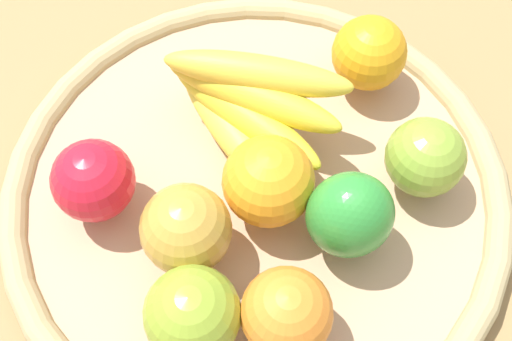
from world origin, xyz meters
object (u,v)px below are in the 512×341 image
Objects in this scene: orange_1 at (287,313)px; banana_bunch at (247,105)px; orange_0 at (369,53)px; apple_2 at (93,181)px; apple_3 at (186,229)px; apple_1 at (194,314)px; apple_0 at (425,157)px; bell_pepper at (350,215)px; orange_2 at (268,181)px.

banana_bunch is at bearing -61.17° from orange_1.
banana_bunch is 2.46× the size of orange_1.
orange_0 is 1.00× the size of apple_2.
apple_2 is (0.09, -0.02, -0.00)m from apple_3.
apple_1 is at bearing 78.32° from orange_0.
orange_0 is (-0.09, -0.10, -0.00)m from banana_bunch.
apple_3 is 1.08× the size of apple_0.
apple_3 is 0.25m from orange_0.
bell_pepper is 0.15m from apple_1.
banana_bunch reaches higher than orange_1.
apple_2 is (0.12, -0.08, -0.00)m from apple_1.
orange_1 is at bearing 118.83° from banana_bunch.
apple_0 is (-0.14, -0.20, -0.00)m from apple_1.
apple_3 reaches higher than apple_2.
apple_3 is at bearing 38.45° from apple_0.
banana_bunch reaches higher than apple_3.
orange_2 is 0.15m from apple_2.
apple_1 is (0.02, 0.13, -0.00)m from orange_2.
apple_3 is 0.09m from apple_2.
apple_1 is 1.07× the size of apple_0.
banana_bunch is 2.35× the size of apple_1.
apple_3 is 1.01× the size of apple_1.
apple_2 is at bearing -32.57° from apple_1.
apple_3 is at bearing 67.93° from orange_0.
apple_1 reaches higher than orange_0.
orange_1 is (-0.05, 0.10, -0.00)m from orange_2.
orange_2 is at bearing 122.70° from banana_bunch.
apple_3 is 1.05× the size of orange_0.
banana_bunch reaches higher than apple_2.
orange_0 reaches higher than apple_0.
bell_pepper is 0.18m from orange_0.
orange_2 is 0.11m from orange_1.
bell_pepper is 1.16× the size of orange_1.
apple_0 is (-0.12, -0.07, -0.00)m from orange_2.
apple_2 is 1.02× the size of apple_0.
bell_pepper is at bearing 173.27° from orange_2.
orange_2 is 1.10× the size of apple_2.
apple_3 is 0.11m from orange_1.
orange_1 is (-0.01, 0.27, -0.00)m from orange_0.
apple_1 is 1.05× the size of orange_1.
banana_bunch is 0.20m from apple_1.
orange_2 is 1.10× the size of orange_0.
apple_1 is at bearing 82.71° from orange_2.
banana_bunch is at bearing -81.93° from apple_1.
apple_2 is at bearing 163.80° from bell_pepper.
banana_bunch is 0.16m from apple_0.
apple_1 is 0.07m from orange_1.
apple_3 is 0.21m from apple_0.
apple_1 reaches higher than orange_1.
orange_1 is at bearing 116.06° from orange_2.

